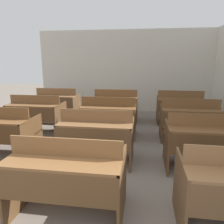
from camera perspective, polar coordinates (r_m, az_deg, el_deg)
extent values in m
cube|color=beige|center=(7.68, 3.24, 10.51)|extent=(5.98, 0.06, 2.76)
cube|color=brown|center=(2.90, -22.87, -16.00)|extent=(0.03, 0.77, 0.74)
cube|color=brown|center=(2.54, 2.67, -19.28)|extent=(0.03, 0.77, 0.74)
cube|color=brown|center=(2.31, -13.30, -13.12)|extent=(1.24, 0.33, 0.03)
cube|color=brown|center=(2.28, -14.53, -18.84)|extent=(1.18, 0.02, 0.33)
cube|color=brown|center=(2.39, -12.10, -9.01)|extent=(1.24, 0.02, 0.21)
cube|color=brown|center=(2.82, -9.58, -14.87)|extent=(1.24, 0.32, 0.03)
cube|color=brown|center=(2.95, -9.37, -19.41)|extent=(1.18, 0.04, 0.04)
cube|color=brown|center=(2.57, 17.33, -19.52)|extent=(0.03, 0.77, 0.74)
cube|color=#53361D|center=(4.24, -20.11, -6.43)|extent=(0.03, 0.77, 0.74)
cube|color=brown|center=(4.71, -25.37, -4.37)|extent=(1.24, 0.32, 0.03)
cube|color=#53361D|center=(4.79, -25.06, -7.39)|extent=(1.18, 0.04, 0.04)
cube|color=brown|center=(4.03, -12.36, -6.95)|extent=(0.03, 0.77, 0.74)
cube|color=brown|center=(3.79, 5.19, -8.00)|extent=(0.03, 0.77, 0.74)
cube|color=brown|center=(3.55, -4.70, -3.44)|extent=(1.24, 0.33, 0.03)
cube|color=brown|center=(3.46, -5.22, -7.02)|extent=(1.18, 0.02, 0.33)
cube|color=brown|center=(3.66, -4.20, -0.98)|extent=(1.24, 0.02, 0.21)
cube|color=brown|center=(4.05, -3.21, -5.83)|extent=(1.24, 0.32, 0.03)
cube|color=brown|center=(4.14, -3.16, -9.29)|extent=(1.18, 0.04, 0.04)
cube|color=#54371E|center=(3.77, 14.03, -8.44)|extent=(0.03, 0.77, 0.74)
cube|color=brown|center=(3.57, 24.39, -4.49)|extent=(1.24, 0.33, 0.03)
cube|color=#54371E|center=(3.49, 24.78, -8.07)|extent=(1.18, 0.02, 0.33)
cube|color=brown|center=(3.68, 23.94, -2.02)|extent=(1.24, 0.02, 0.21)
cube|color=brown|center=(4.07, 22.32, -6.75)|extent=(1.24, 0.32, 0.03)
cube|color=#54371E|center=(4.16, 22.00, -10.18)|extent=(1.18, 0.04, 0.04)
cube|color=brown|center=(5.97, -24.04, -1.20)|extent=(0.03, 0.77, 0.74)
cube|color=brown|center=(5.43, -13.20, -1.74)|extent=(0.03, 0.77, 0.74)
cube|color=brown|center=(5.41, -20.20, 1.58)|extent=(1.24, 0.33, 0.03)
cube|color=brown|center=(5.32, -20.82, -0.66)|extent=(1.18, 0.02, 0.33)
cube|color=brown|center=(5.52, -19.55, 3.10)|extent=(1.24, 0.02, 0.21)
cube|color=brown|center=(5.86, -17.94, -0.48)|extent=(1.24, 0.32, 0.03)
cube|color=brown|center=(5.92, -17.76, -2.97)|extent=(1.18, 0.04, 0.04)
cube|color=#53361D|center=(5.23, -7.37, -2.07)|extent=(0.03, 0.77, 0.74)
cube|color=#53361D|center=(5.04, 5.97, -2.60)|extent=(0.03, 0.77, 0.74)
cube|color=brown|center=(4.81, -1.26, 1.02)|extent=(1.24, 0.33, 0.03)
cube|color=#53361D|center=(4.70, -1.56, -1.52)|extent=(1.18, 0.02, 0.33)
cube|color=brown|center=(4.93, -0.97, 2.74)|extent=(1.24, 0.02, 0.21)
cube|color=brown|center=(5.30, -0.44, -1.22)|extent=(1.24, 0.32, 0.03)
cube|color=#53361D|center=(5.37, -0.44, -3.95)|extent=(1.18, 0.04, 0.04)
cube|color=brown|center=(5.08, 12.70, -2.73)|extent=(0.03, 0.77, 0.74)
cube|color=brown|center=(5.32, 25.79, -3.04)|extent=(0.03, 0.77, 0.74)
cube|color=brown|center=(4.88, 20.17, 0.38)|extent=(1.24, 0.33, 0.03)
cube|color=brown|center=(4.77, 20.36, -2.13)|extent=(1.18, 0.02, 0.33)
cube|color=brown|center=(5.00, 19.94, 2.09)|extent=(1.24, 0.02, 0.21)
cube|color=brown|center=(5.37, 19.00, -1.77)|extent=(1.24, 0.32, 0.03)
cube|color=brown|center=(5.44, 18.79, -4.47)|extent=(1.18, 0.04, 0.04)
cube|color=brown|center=(7.15, -18.47, 1.48)|extent=(0.03, 0.77, 0.74)
cube|color=brown|center=(6.69, -9.19, 1.23)|extent=(0.03, 0.77, 0.74)
cube|color=brown|center=(6.64, -14.86, 3.96)|extent=(1.24, 0.33, 0.03)
cube|color=brown|center=(6.53, -15.29, 2.18)|extent=(1.18, 0.02, 0.33)
cube|color=brown|center=(6.76, -14.42, 5.16)|extent=(1.24, 0.02, 0.21)
cube|color=brown|center=(7.09, -13.33, 2.10)|extent=(1.24, 0.32, 0.03)
cube|color=brown|center=(7.15, -13.22, 0.02)|extent=(1.18, 0.04, 0.04)
cube|color=brown|center=(6.52, -4.23, 1.05)|extent=(0.03, 0.77, 0.74)
cube|color=brown|center=(6.37, 6.43, 0.72)|extent=(0.03, 0.77, 0.74)
cube|color=brown|center=(6.14, 0.79, 3.68)|extent=(1.24, 0.33, 0.03)
cube|color=brown|center=(6.02, 0.59, 1.75)|extent=(1.18, 0.02, 0.33)
cube|color=brown|center=(6.27, 0.98, 4.98)|extent=(1.24, 0.02, 0.21)
cube|color=brown|center=(6.63, 1.29, 1.69)|extent=(1.24, 0.32, 0.03)
cube|color=brown|center=(6.68, 1.28, -0.53)|extent=(1.18, 0.04, 0.04)
cube|color=brown|center=(6.38, 11.80, 0.54)|extent=(0.03, 0.77, 0.74)
cube|color=brown|center=(6.57, 22.36, 0.18)|extent=(0.03, 0.77, 0.74)
cube|color=brown|center=(6.17, 17.68, 3.11)|extent=(1.24, 0.33, 0.03)
cube|color=brown|center=(6.06, 17.78, 1.18)|extent=(1.18, 0.02, 0.33)
cube|color=brown|center=(6.30, 17.54, 4.41)|extent=(1.24, 0.02, 0.21)
cube|color=brown|center=(6.66, 16.91, 1.17)|extent=(1.24, 0.32, 0.03)
cube|color=brown|center=(6.71, 16.76, -1.03)|extent=(1.18, 0.04, 0.04)
cylinder|color=#474C51|center=(7.27, 23.69, -0.42)|extent=(0.24, 0.24, 0.33)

